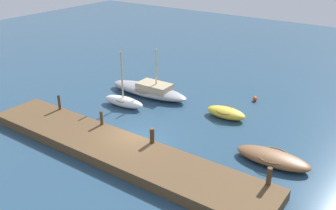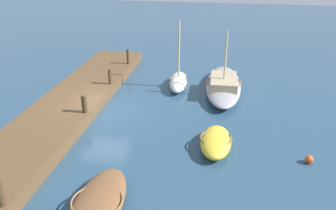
# 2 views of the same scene
# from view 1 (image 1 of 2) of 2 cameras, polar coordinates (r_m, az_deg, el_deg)

# --- Properties ---
(ground_plane) EXTENTS (84.00, 84.00, 0.00)m
(ground_plane) POSITION_cam_1_polar(r_m,az_deg,el_deg) (24.11, -4.52, -5.50)
(ground_plane) COLOR navy
(dock_platform) EXTENTS (19.62, 3.47, 0.63)m
(dock_platform) POSITION_cam_1_polar(r_m,az_deg,el_deg) (22.71, -7.69, -6.77)
(dock_platform) COLOR brown
(dock_platform) RESTS_ON ground_plane
(dinghy_yellow) EXTENTS (2.94, 1.47, 0.72)m
(dinghy_yellow) POSITION_cam_1_polar(r_m,az_deg,el_deg) (27.30, 8.76, -1.15)
(dinghy_yellow) COLOR gold
(dinghy_yellow) RESTS_ON ground_plane
(motorboat_brown) EXTENTS (4.35, 1.89, 0.65)m
(motorboat_brown) POSITION_cam_1_polar(r_m,az_deg,el_deg) (22.53, 15.55, -7.71)
(motorboat_brown) COLOR brown
(motorboat_brown) RESTS_ON ground_plane
(rowboat_white) EXTENTS (3.52, 1.37, 4.34)m
(rowboat_white) POSITION_cam_1_polar(r_m,az_deg,el_deg) (28.93, -6.72, 0.58)
(rowboat_white) COLOR white
(rowboat_white) RESTS_ON ground_plane
(sailboat_grey) EXTENTS (7.23, 2.37, 3.98)m
(sailboat_grey) POSITION_cam_1_polar(r_m,az_deg,el_deg) (30.83, -2.84, 2.32)
(sailboat_grey) COLOR #939399
(sailboat_grey) RESTS_ON ground_plane
(mooring_post_west) EXTENTS (0.19, 0.19, 1.08)m
(mooring_post_west) POSITION_cam_1_polar(r_m,az_deg,el_deg) (27.78, -16.12, 0.41)
(mooring_post_west) COLOR #47331E
(mooring_post_west) RESTS_ON dock_platform
(mooring_post_mid_west) EXTENTS (0.20, 0.20, 0.94)m
(mooring_post_mid_west) POSITION_cam_1_polar(r_m,az_deg,el_deg) (24.93, -10.02, -1.93)
(mooring_post_mid_west) COLOR #47331E
(mooring_post_mid_west) RESTS_ON dock_platform
(mooring_post_mid_east) EXTENTS (0.28, 0.28, 0.94)m
(mooring_post_mid_east) POSITION_cam_1_polar(r_m,az_deg,el_deg) (22.44, -2.43, -4.65)
(mooring_post_mid_east) COLOR #47331E
(mooring_post_mid_east) RESTS_ON dock_platform
(mooring_post_east) EXTENTS (0.26, 0.26, 0.97)m
(mooring_post_east) POSITION_cam_1_polar(r_m,az_deg,el_deg) (19.50, 15.03, -10.37)
(mooring_post_east) COLOR #47331E
(mooring_post_east) RESTS_ON dock_platform
(marker_buoy) EXTENTS (0.36, 0.36, 0.36)m
(marker_buoy) POSITION_cam_1_polar(r_m,az_deg,el_deg) (30.56, 13.01, 0.92)
(marker_buoy) COLOR #E54C19
(marker_buoy) RESTS_ON ground_plane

